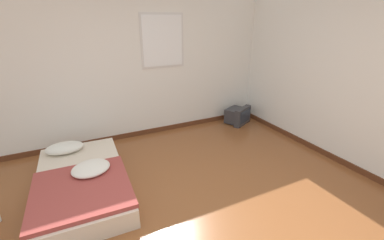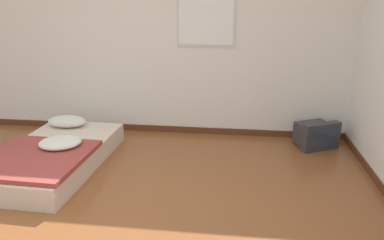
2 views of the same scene
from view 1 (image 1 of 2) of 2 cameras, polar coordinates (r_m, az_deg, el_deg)
ground_plane at (r=2.94m, az=1.05°, el=-23.22°), size 20.00×20.00×0.00m
wall_back at (r=4.62m, az=-13.98°, el=11.32°), size 7.59×0.08×2.60m
wall_right at (r=4.11m, az=36.05°, el=6.49°), size 0.08×7.55×2.60m
mattress_bed at (r=3.64m, az=-23.34°, el=-12.29°), size 1.12×1.93×0.38m
crt_tv at (r=5.47m, az=10.13°, el=1.02°), size 0.59×0.54×0.36m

